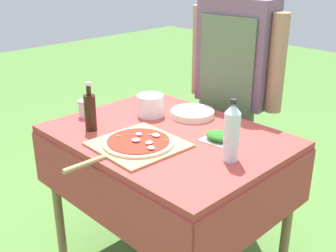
# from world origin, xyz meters

# --- Properties ---
(prep_table) EXTENTS (1.14, 0.87, 0.82)m
(prep_table) POSITION_xyz_m (0.00, 0.00, 0.71)
(prep_table) COLOR #A83D38
(prep_table) RESTS_ON ground
(person_cook) EXTENTS (0.61, 0.23, 1.62)m
(person_cook) POSITION_xyz_m (-0.07, 0.62, 0.96)
(person_cook) COLOR #70604C
(person_cook) RESTS_ON ground
(pizza_on_peel) EXTENTS (0.38, 0.58, 0.05)m
(pizza_on_peel) POSITION_xyz_m (0.01, -0.21, 0.83)
(pizza_on_peel) COLOR tan
(pizza_on_peel) RESTS_ON prep_table
(oil_bottle) EXTENTS (0.06, 0.06, 0.25)m
(oil_bottle) POSITION_xyz_m (-0.30, -0.24, 0.91)
(oil_bottle) COLOR black
(oil_bottle) RESTS_ON prep_table
(water_bottle) EXTENTS (0.07, 0.07, 0.27)m
(water_bottle) POSITION_xyz_m (0.39, -0.01, 0.95)
(water_bottle) COLOR silver
(water_bottle) RESTS_ON prep_table
(herb_container) EXTENTS (0.17, 0.14, 0.05)m
(herb_container) POSITION_xyz_m (0.24, 0.11, 0.84)
(herb_container) COLOR silver
(herb_container) RESTS_ON prep_table
(mixing_tub) EXTENTS (0.15, 0.15, 0.12)m
(mixing_tub) POSITION_xyz_m (-0.24, 0.11, 0.87)
(mixing_tub) COLOR silver
(mixing_tub) RESTS_ON prep_table
(plate_stack) EXTENTS (0.24, 0.24, 0.03)m
(plate_stack) POSITION_xyz_m (-0.07, 0.26, 0.83)
(plate_stack) COLOR beige
(plate_stack) RESTS_ON prep_table
(sauce_jar) EXTENTS (0.07, 0.07, 0.09)m
(sauce_jar) POSITION_xyz_m (-0.48, -0.16, 0.86)
(sauce_jar) COLOR silver
(sauce_jar) RESTS_ON prep_table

